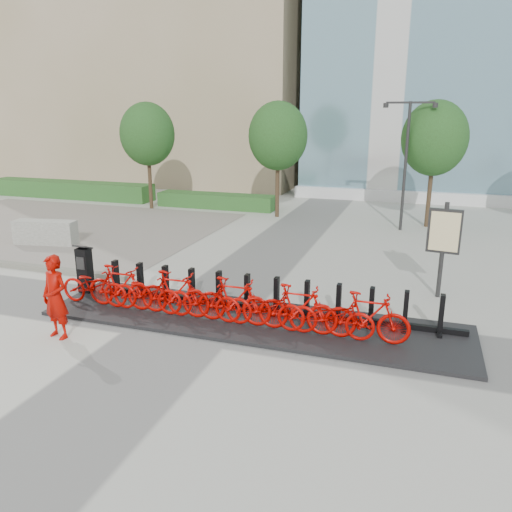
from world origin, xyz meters
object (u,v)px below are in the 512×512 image
(bike_0, at_px, (94,286))
(jersey_barrier, at_px, (45,232))
(kiosk, at_px, (85,269))
(map_sign, at_px, (444,235))
(worker_red, at_px, (55,297))

(bike_0, distance_m, jersey_barrier, 7.11)
(kiosk, height_order, map_sign, map_sign)
(bike_0, height_order, kiosk, kiosk)
(worker_red, bearing_deg, map_sign, 45.69)
(jersey_barrier, distance_m, map_sign, 13.45)
(worker_red, relative_size, map_sign, 0.73)
(kiosk, xyz_separation_m, jersey_barrier, (-4.66, 3.94, -0.26))
(worker_red, distance_m, map_sign, 9.19)
(jersey_barrier, bearing_deg, map_sign, -15.52)
(bike_0, bearing_deg, jersey_barrier, 49.61)
(worker_red, bearing_deg, jersey_barrier, 144.24)
(bike_0, bearing_deg, map_sign, -66.83)
(kiosk, xyz_separation_m, map_sign, (8.68, 2.73, 0.93))
(bike_0, relative_size, jersey_barrier, 0.80)
(kiosk, distance_m, jersey_barrier, 6.11)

